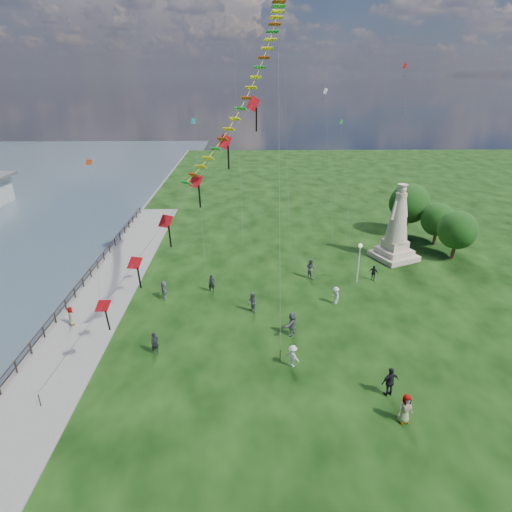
{
  "coord_description": "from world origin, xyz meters",
  "views": [
    {
      "loc": [
        -1.56,
        -20.4,
        17.53
      ],
      "look_at": [
        -1.0,
        8.0,
        5.5
      ],
      "focal_mm": 30.0,
      "sensor_mm": 36.0,
      "label": 1
    }
  ],
  "objects_px": {
    "person_0": "(155,343)",
    "person_8": "(336,295)",
    "lamppost": "(359,255)",
    "person_3": "(390,382)",
    "person_6": "(212,283)",
    "person_7": "(311,268)",
    "statue": "(397,231)",
    "person_9": "(373,273)",
    "person_2": "(293,356)",
    "person_4": "(405,409)",
    "person_11": "(292,324)",
    "person_1": "(252,303)",
    "person_10": "(71,317)",
    "person_5": "(164,290)"
  },
  "relations": [
    {
      "from": "person_8",
      "to": "person_11",
      "type": "relative_size",
      "value": 0.82
    },
    {
      "from": "person_7",
      "to": "person_9",
      "type": "distance_m",
      "value": 5.78
    },
    {
      "from": "person_0",
      "to": "person_6",
      "type": "bearing_deg",
      "value": 29.19
    },
    {
      "from": "person_5",
      "to": "person_9",
      "type": "xyz_separation_m",
      "value": [
        18.72,
        3.15,
        -0.07
      ]
    },
    {
      "from": "statue",
      "to": "person_9",
      "type": "xyz_separation_m",
      "value": [
        -3.51,
        -5.02,
        -2.22
      ]
    },
    {
      "from": "person_3",
      "to": "person_4",
      "type": "relative_size",
      "value": 1.08
    },
    {
      "from": "lamppost",
      "to": "person_8",
      "type": "bearing_deg",
      "value": -125.75
    },
    {
      "from": "person_4",
      "to": "person_1",
      "type": "bearing_deg",
      "value": 113.09
    },
    {
      "from": "person_0",
      "to": "person_9",
      "type": "height_order",
      "value": "person_0"
    },
    {
      "from": "person_5",
      "to": "person_10",
      "type": "relative_size",
      "value": 1.09
    },
    {
      "from": "lamppost",
      "to": "person_5",
      "type": "height_order",
      "value": "lamppost"
    },
    {
      "from": "person_11",
      "to": "lamppost",
      "type": "bearing_deg",
      "value": 169.95
    },
    {
      "from": "person_4",
      "to": "person_11",
      "type": "height_order",
      "value": "person_11"
    },
    {
      "from": "person_4",
      "to": "person_11",
      "type": "xyz_separation_m",
      "value": [
        -5.31,
        8.65,
        0.02
      ]
    },
    {
      "from": "person_2",
      "to": "person_11",
      "type": "bearing_deg",
      "value": -50.9
    },
    {
      "from": "person_0",
      "to": "person_11",
      "type": "bearing_deg",
      "value": -29.15
    },
    {
      "from": "person_9",
      "to": "person_10",
      "type": "height_order",
      "value": "person_10"
    },
    {
      "from": "lamppost",
      "to": "person_2",
      "type": "bearing_deg",
      "value": -120.58
    },
    {
      "from": "person_1",
      "to": "person_4",
      "type": "distance_m",
      "value": 14.43
    },
    {
      "from": "person_0",
      "to": "person_11",
      "type": "relative_size",
      "value": 0.87
    },
    {
      "from": "person_6",
      "to": "person_9",
      "type": "distance_m",
      "value": 14.9
    },
    {
      "from": "person_6",
      "to": "person_7",
      "type": "distance_m",
      "value": 9.4
    },
    {
      "from": "person_9",
      "to": "person_11",
      "type": "distance_m",
      "value": 12.28
    },
    {
      "from": "person_7",
      "to": "person_10",
      "type": "height_order",
      "value": "person_7"
    },
    {
      "from": "person_1",
      "to": "person_6",
      "type": "xyz_separation_m",
      "value": [
        -3.51,
        3.65,
        -0.07
      ]
    },
    {
      "from": "person_2",
      "to": "person_3",
      "type": "distance_m",
      "value": 6.15
    },
    {
      "from": "statue",
      "to": "lamppost",
      "type": "height_order",
      "value": "statue"
    },
    {
      "from": "statue",
      "to": "person_9",
      "type": "height_order",
      "value": "statue"
    },
    {
      "from": "person_8",
      "to": "person_9",
      "type": "distance_m",
      "value": 6.16
    },
    {
      "from": "person_0",
      "to": "person_8",
      "type": "bearing_deg",
      "value": -15.36
    },
    {
      "from": "lamppost",
      "to": "person_3",
      "type": "xyz_separation_m",
      "value": [
        -1.64,
        -14.85,
        -1.82
      ]
    },
    {
      "from": "person_1",
      "to": "person_6",
      "type": "distance_m",
      "value": 5.06
    },
    {
      "from": "person_3",
      "to": "person_8",
      "type": "height_order",
      "value": "person_3"
    },
    {
      "from": "person_2",
      "to": "person_3",
      "type": "relative_size",
      "value": 0.81
    },
    {
      "from": "person_9",
      "to": "person_3",
      "type": "bearing_deg",
      "value": -67.6
    },
    {
      "from": "person_0",
      "to": "person_3",
      "type": "xyz_separation_m",
      "value": [
        14.65,
        -4.46,
        0.16
      ]
    },
    {
      "from": "person_2",
      "to": "person_6",
      "type": "bearing_deg",
      "value": -16.39
    },
    {
      "from": "statue",
      "to": "person_10",
      "type": "distance_m",
      "value": 31.12
    },
    {
      "from": "person_2",
      "to": "person_9",
      "type": "distance_m",
      "value": 15.34
    },
    {
      "from": "person_4",
      "to": "person_7",
      "type": "relative_size",
      "value": 0.95
    },
    {
      "from": "person_11",
      "to": "person_7",
      "type": "bearing_deg",
      "value": -166.5
    },
    {
      "from": "lamppost",
      "to": "person_7",
      "type": "relative_size",
      "value": 2.04
    },
    {
      "from": "person_2",
      "to": "person_3",
      "type": "height_order",
      "value": "person_3"
    },
    {
      "from": "person_2",
      "to": "person_0",
      "type": "bearing_deg",
      "value": 33.99
    },
    {
      "from": "person_7",
      "to": "person_9",
      "type": "height_order",
      "value": "person_7"
    },
    {
      "from": "person_11",
      "to": "person_6",
      "type": "bearing_deg",
      "value": -108.35
    },
    {
      "from": "person_4",
      "to": "person_11",
      "type": "relative_size",
      "value": 0.98
    },
    {
      "from": "person_3",
      "to": "person_5",
      "type": "xyz_separation_m",
      "value": [
        -15.44,
        12.32,
        -0.16
      ]
    },
    {
      "from": "person_0",
      "to": "person_8",
      "type": "relative_size",
      "value": 1.06
    },
    {
      "from": "person_0",
      "to": "person_9",
      "type": "xyz_separation_m",
      "value": [
        17.93,
        11.01,
        -0.07
      ]
    }
  ]
}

